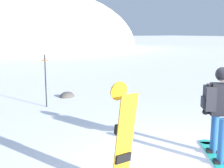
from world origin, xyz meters
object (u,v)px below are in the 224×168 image
Objects in this scene: snowboarder_main at (218,111)px; rock_dark at (67,97)px; spare_snowboard at (123,138)px; piste_marker_near at (45,76)px.

snowboarder_main is 3.08× the size of rock_dark.
rock_dark is at bearing 90.61° from snowboarder_main.
piste_marker_near is (0.90, 5.35, 0.16)m from spare_snowboard.
spare_snowboard is at bearing -107.93° from rock_dark.
spare_snowboard is 6.64m from rock_dark.
snowboarder_main is at bearing -89.39° from rock_dark.
snowboarder_main is 6.37m from rock_dark.
snowboarder_main is 5.52m from piste_marker_near.
piste_marker_near is 3.10× the size of rock_dark.
piste_marker_near is (-1.20, 5.39, 0.07)m from snowboarder_main.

